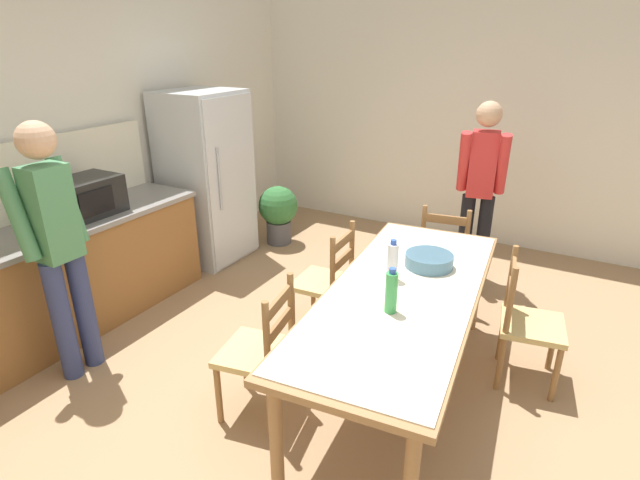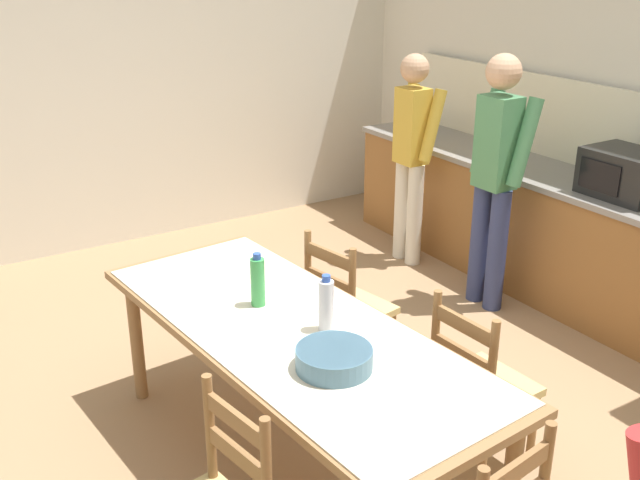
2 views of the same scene
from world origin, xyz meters
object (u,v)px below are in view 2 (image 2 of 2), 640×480
object	(u,v)px
bottle_near_centre	(258,281)
person_at_counter	(496,170)
chair_side_far_left	(346,309)
person_at_sink	(412,149)
dining_table	(292,341)
microwave	(626,174)
serving_bowl	(334,357)
bottle_off_centre	(326,305)
chair_side_far_right	(479,386)

from	to	relation	value
bottle_near_centre	person_at_counter	distance (m)	2.17
bottle_near_centre	chair_side_far_left	size ratio (longest dim) A/B	0.30
person_at_sink	dining_table	bearing A→B (deg)	-139.77
bottle_near_centre	person_at_sink	xyz separation A→B (m)	(-1.48, 2.11, 0.02)
bottle_near_centre	microwave	bearing A→B (deg)	88.67
microwave	serving_bowl	world-z (taller)	microwave
bottle_near_centre	serving_bowl	distance (m)	0.68
bottle_off_centre	person_at_counter	bearing A→B (deg)	115.90
person_at_sink	microwave	bearing A→B (deg)	-72.10
bottle_off_centre	chair_side_far_left	world-z (taller)	bottle_off_centre
bottle_off_centre	dining_table	bearing A→B (deg)	-130.72
serving_bowl	person_at_sink	size ratio (longest dim) A/B	0.19
bottle_off_centre	serving_bowl	xyz separation A→B (m)	(0.30, -0.15, -0.07)
chair_side_far_left	person_at_sink	distance (m)	1.91
microwave	chair_side_far_right	bearing A→B (deg)	-70.01
chair_side_far_left	person_at_sink	size ratio (longest dim) A/B	0.55
bottle_off_centre	person_at_sink	world-z (taller)	person_at_sink
person_at_counter	bottle_near_centre	bearing A→B (deg)	-164.97
dining_table	chair_side_far_right	bearing A→B (deg)	60.41
microwave	person_at_counter	world-z (taller)	person_at_counter
microwave	person_at_sink	world-z (taller)	person_at_sink
dining_table	chair_side_far_right	distance (m)	0.93
chair_side_far_right	chair_side_far_left	world-z (taller)	same
person_at_sink	person_at_counter	world-z (taller)	person_at_counter
person_at_sink	chair_side_far_left	bearing A→B (deg)	-139.59
bottle_near_centre	person_at_counter	bearing A→B (deg)	105.03
bottle_off_centre	chair_side_far_right	bearing A→B (deg)	62.77
dining_table	serving_bowl	world-z (taller)	serving_bowl
bottle_near_centre	chair_side_far_left	xyz separation A→B (m)	(-0.29, 0.71, -0.46)
microwave	chair_side_far_left	distance (m)	2.03
person_at_sink	person_at_counter	distance (m)	0.92
bottle_off_centre	chair_side_far_left	xyz separation A→B (m)	(-0.67, 0.56, -0.46)
bottle_off_centre	chair_side_far_right	xyz separation A→B (m)	(0.34, 0.65, -0.46)
dining_table	bottle_off_centre	world-z (taller)	bottle_off_centre
person_at_sink	serving_bowl	bearing A→B (deg)	-134.35
person_at_counter	dining_table	bearing A→B (deg)	-157.81
dining_table	serving_bowl	size ratio (longest dim) A/B	7.28
dining_table	serving_bowl	bearing A→B (deg)	-4.24
person_at_counter	person_at_sink	bearing A→B (deg)	88.79
person_at_sink	bottle_off_centre	bearing A→B (deg)	-136.49
chair_side_far_right	person_at_sink	size ratio (longest dim) A/B	0.55
bottle_off_centre	person_at_counter	world-z (taller)	person_at_counter
serving_bowl	chair_side_far_left	bearing A→B (deg)	143.71
bottle_near_centre	person_at_sink	distance (m)	2.58
chair_side_far_right	person_at_sink	bearing A→B (deg)	-33.91
chair_side_far_right	person_at_counter	size ratio (longest dim) A/B	0.52
serving_bowl	dining_table	bearing A→B (deg)	175.76
chair_side_far_left	bottle_near_centre	bearing A→B (deg)	101.71
chair_side_far_left	person_at_counter	size ratio (longest dim) A/B	0.52
dining_table	bottle_off_centre	size ratio (longest dim) A/B	8.62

